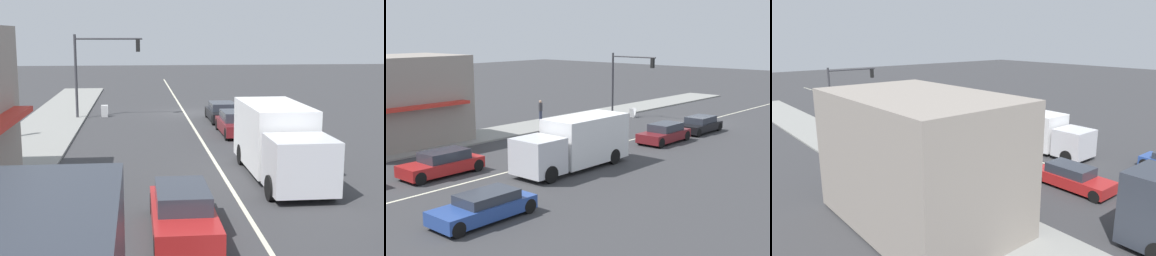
# 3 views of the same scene
# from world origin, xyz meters

# --- Properties ---
(ground_plane) EXTENTS (160.00, 160.00, 0.00)m
(ground_plane) POSITION_xyz_m (0.00, 18.00, 0.00)
(ground_plane) COLOR #38383A
(sidewalk_right) EXTENTS (4.00, 73.00, 0.12)m
(sidewalk_right) POSITION_xyz_m (9.00, 18.50, 0.06)
(sidewalk_right) COLOR gray
(sidewalk_right) RESTS_ON ground
(lane_marking_center) EXTENTS (0.16, 60.00, 0.01)m
(lane_marking_center) POSITION_xyz_m (0.00, 0.00, 0.00)
(lane_marking_center) COLOR beige
(lane_marking_center) RESTS_ON ground
(building_corner_store) EXTENTS (6.46, 9.29, 5.91)m
(building_corner_store) POSITION_xyz_m (11.00, 21.83, 3.07)
(building_corner_store) COLOR gray
(building_corner_store) RESTS_ON sidewalk_right
(traffic_signal_main) EXTENTS (4.59, 0.34, 5.60)m
(traffic_signal_main) POSITION_xyz_m (6.12, 2.16, 3.90)
(traffic_signal_main) COLOR #333338
(traffic_signal_main) RESTS_ON sidewalk_right
(pedestrian) EXTENTS (0.34, 0.34, 1.76)m
(pedestrian) POSITION_xyz_m (10.10, 8.79, 1.05)
(pedestrian) COLOR #282D42
(pedestrian) RESTS_ON sidewalk_right
(warning_aframe_sign) EXTENTS (0.45, 0.53, 0.84)m
(warning_aframe_sign) POSITION_xyz_m (5.75, 1.53, 0.43)
(warning_aframe_sign) COLOR silver
(warning_aframe_sign) RESTS_ON ground
(delivery_truck) EXTENTS (2.44, 7.50, 2.87)m
(delivery_truck) POSITION_xyz_m (-2.20, 18.21, 1.47)
(delivery_truck) COLOR silver
(delivery_truck) RESTS_ON ground
(suv_black) EXTENTS (1.89, 4.10, 1.21)m
(suv_black) POSITION_xyz_m (-2.20, 3.90, 0.59)
(suv_black) COLOR black
(suv_black) RESTS_ON ground
(hatchback_red) EXTENTS (1.81, 4.53, 1.33)m
(hatchback_red) POSITION_xyz_m (2.20, 24.09, 0.64)
(hatchback_red) COLOR #AD1E1E
(hatchback_red) RESTS_ON ground
(sedan_maroon) EXTENTS (1.86, 4.22, 1.33)m
(sedan_maroon) POSITION_xyz_m (-2.20, 8.89, 0.64)
(sedan_maroon) COLOR maroon
(sedan_maroon) RESTS_ON ground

